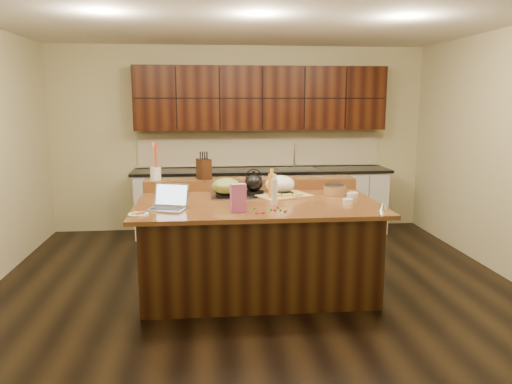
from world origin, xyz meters
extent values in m
cube|color=black|center=(0.00, 0.00, -0.01)|extent=(5.50, 5.00, 0.01)
cube|color=silver|center=(0.00, 0.00, 2.71)|extent=(5.50, 5.00, 0.01)
cube|color=#C3B988|center=(0.00, 2.50, 1.35)|extent=(5.50, 0.01, 2.70)
cube|color=#C3B988|center=(0.00, -2.50, 1.35)|extent=(5.50, 0.01, 2.70)
cube|color=black|center=(0.00, 0.00, 0.44)|extent=(2.22, 1.42, 0.88)
cube|color=black|center=(0.00, 0.00, 0.90)|extent=(2.40, 1.60, 0.04)
cube|color=black|center=(0.00, 0.70, 0.98)|extent=(2.40, 0.30, 0.12)
cube|color=gray|center=(0.00, 0.30, 0.93)|extent=(0.92, 0.52, 0.02)
cylinder|color=black|center=(-0.30, 0.43, 0.95)|extent=(0.22, 0.22, 0.03)
cylinder|color=black|center=(0.30, 0.43, 0.95)|extent=(0.22, 0.22, 0.03)
cylinder|color=black|center=(-0.30, 0.17, 0.95)|extent=(0.22, 0.22, 0.03)
cylinder|color=black|center=(0.30, 0.17, 0.95)|extent=(0.22, 0.22, 0.03)
cylinder|color=black|center=(0.00, 0.30, 0.95)|extent=(0.22, 0.22, 0.03)
cube|color=silver|center=(0.30, 2.17, 0.45)|extent=(3.60, 0.62, 0.90)
cube|color=black|center=(0.30, 2.17, 0.92)|extent=(3.70, 0.66, 0.04)
cube|color=gray|center=(0.80, 2.17, 0.94)|extent=(0.55, 0.42, 0.01)
cylinder|color=gray|center=(0.80, 2.35, 1.12)|extent=(0.02, 0.02, 0.36)
cube|color=black|center=(0.30, 2.32, 1.95)|extent=(3.60, 0.34, 0.90)
cube|color=#C3B988|center=(0.30, 2.48, 1.20)|extent=(3.60, 0.03, 0.50)
ellipsoid|color=black|center=(0.00, 0.30, 1.05)|extent=(0.24, 0.24, 0.18)
ellipsoid|color=olive|center=(-0.30, 0.17, 1.05)|extent=(0.31, 0.31, 0.16)
cube|color=#B7B7BC|center=(-0.87, -0.36, 0.93)|extent=(0.39, 0.33, 0.02)
cube|color=black|center=(-0.87, -0.36, 0.94)|extent=(0.31, 0.22, 0.00)
cube|color=#B7B7BC|center=(-0.83, -0.25, 1.05)|extent=(0.34, 0.17, 0.22)
cube|color=silver|center=(-0.83, -0.26, 1.05)|extent=(0.31, 0.15, 0.18)
cylinder|color=orange|center=(0.16, 0.02, 1.06)|extent=(0.07, 0.07, 0.27)
cylinder|color=silver|center=(0.15, -0.21, 1.04)|extent=(0.08, 0.08, 0.25)
cube|color=tan|center=(0.30, 0.17, 0.93)|extent=(0.64, 0.56, 0.02)
ellipsoid|color=white|center=(0.28, 0.25, 1.04)|extent=(0.31, 0.31, 0.19)
cube|color=#EDD872|center=(0.20, 0.05, 0.96)|extent=(0.12, 0.03, 0.03)
cube|color=#EDD872|center=(0.32, 0.05, 0.96)|extent=(0.12, 0.03, 0.03)
cube|color=#EDD872|center=(0.43, 0.05, 0.96)|extent=(0.12, 0.03, 0.03)
cylinder|color=gray|center=(0.41, 0.15, 0.95)|extent=(0.21, 0.08, 0.01)
cylinder|color=white|center=(1.01, 0.07, 0.94)|extent=(0.13, 0.13, 0.04)
cylinder|color=white|center=(0.88, -0.23, 0.94)|extent=(0.13, 0.13, 0.04)
cylinder|color=white|center=(1.04, 0.13, 0.94)|extent=(0.12, 0.12, 0.04)
cylinder|color=#996B3F|center=(0.87, 0.23, 0.97)|extent=(0.26, 0.26, 0.09)
cone|color=silver|center=(1.13, -0.54, 0.96)|extent=(0.09, 0.09, 0.07)
cube|color=#C55C9F|center=(-0.22, -0.50, 1.05)|extent=(0.15, 0.09, 0.26)
cylinder|color=white|center=(-1.11, -0.53, 0.93)|extent=(0.23, 0.23, 0.01)
cube|color=#EAAB52|center=(-0.75, 0.24, 0.98)|extent=(0.10, 0.08, 0.12)
cylinder|color=white|center=(-1.07, 0.70, 1.11)|extent=(0.14, 0.14, 0.14)
cube|color=black|center=(-0.53, 0.70, 1.16)|extent=(0.18, 0.22, 0.23)
ellipsoid|color=red|center=(-0.06, -0.59, 0.93)|extent=(0.02, 0.02, 0.02)
ellipsoid|color=#198C26|center=(-0.24, -0.41, 0.93)|extent=(0.02, 0.02, 0.02)
ellipsoid|color=red|center=(0.21, -0.55, 0.93)|extent=(0.02, 0.02, 0.02)
ellipsoid|color=#198C26|center=(-0.06, -0.40, 0.93)|extent=(0.02, 0.02, 0.02)
ellipsoid|color=red|center=(0.22, -0.52, 0.93)|extent=(0.02, 0.02, 0.02)
ellipsoid|color=#198C26|center=(0.08, -0.48, 0.93)|extent=(0.02, 0.02, 0.02)
ellipsoid|color=red|center=(0.00, -0.59, 0.93)|extent=(0.02, 0.02, 0.02)
ellipsoid|color=#198C26|center=(0.09, -0.44, 0.93)|extent=(0.02, 0.02, 0.02)
ellipsoid|color=red|center=(0.17, -0.38, 0.93)|extent=(0.02, 0.02, 0.02)
ellipsoid|color=#198C26|center=(0.17, -0.50, 0.93)|extent=(0.02, 0.02, 0.02)
ellipsoid|color=red|center=(0.12, -0.49, 0.93)|extent=(0.02, 0.02, 0.02)
ellipsoid|color=#198C26|center=(0.21, -0.54, 0.93)|extent=(0.02, 0.02, 0.02)
camera|label=1|loc=(-0.50, -4.93, 1.92)|focal=35.00mm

